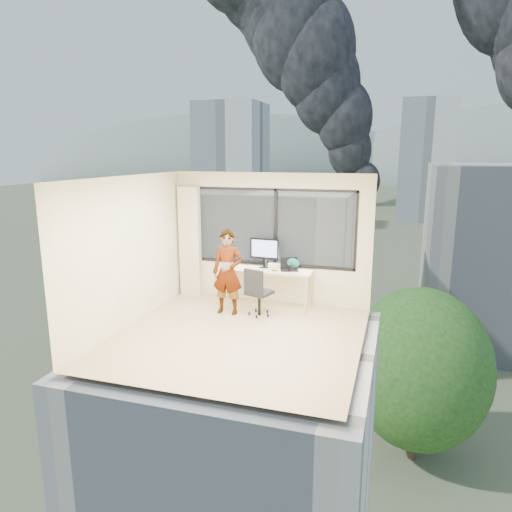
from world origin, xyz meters
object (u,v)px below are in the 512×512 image
at_px(desk, 266,287).
at_px(chair, 259,291).
at_px(person, 228,272).
at_px(laptop, 289,265).
at_px(handbag, 292,263).
at_px(game_console, 277,265).
at_px(monitor, 265,253).

xyz_separation_m(desk, chair, (0.04, -0.58, 0.09)).
distance_m(chair, person, 0.69).
bearing_deg(person, laptop, 31.45).
relative_size(chair, laptop, 2.65).
height_order(chair, handbag, handbag).
height_order(desk, game_console, game_console).
relative_size(monitor, game_console, 1.79).
relative_size(monitor, laptop, 1.66).
xyz_separation_m(desk, person, (-0.56, -0.63, 0.42)).
xyz_separation_m(desk, monitor, (-0.07, 0.14, 0.67)).
bearing_deg(chair, game_console, 99.93).
xyz_separation_m(chair, laptop, (0.42, 0.60, 0.39)).
distance_m(chair, game_console, 0.90).
distance_m(game_console, handbag, 0.36).
distance_m(person, monitor, 0.95).
height_order(desk, chair, chair).
bearing_deg(person, handbag, 36.22).
distance_m(chair, laptop, 0.83).
bearing_deg(handbag, game_console, 172.33).
distance_m(chair, monitor, 0.93).
bearing_deg(laptop, chair, -144.17).
bearing_deg(handbag, desk, -154.09).
relative_size(person, game_console, 4.83).
bearing_deg(desk, laptop, 3.07).
bearing_deg(handbag, person, -136.09).
height_order(laptop, handbag, laptop).
height_order(person, game_console, person).
xyz_separation_m(game_console, handbag, (0.34, -0.09, 0.07)).
bearing_deg(game_console, chair, -108.92).
bearing_deg(game_console, monitor, -163.74).
bearing_deg(person, monitor, 56.30).
bearing_deg(chair, laptop, 72.23).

